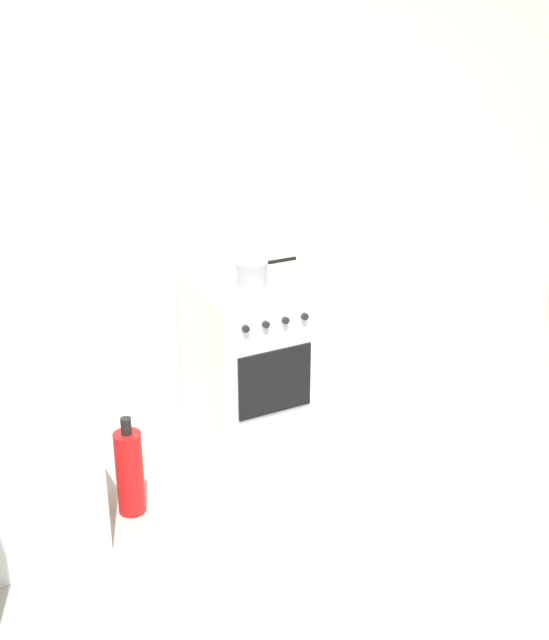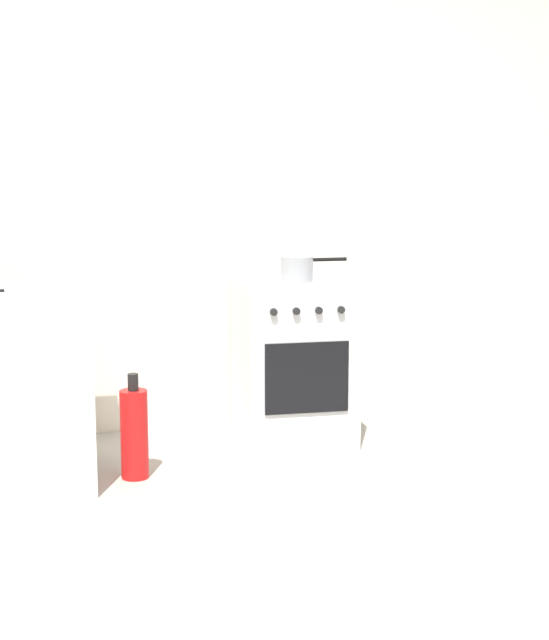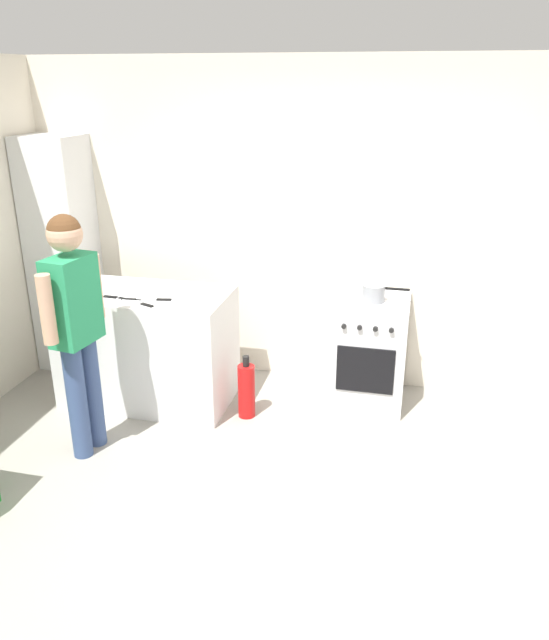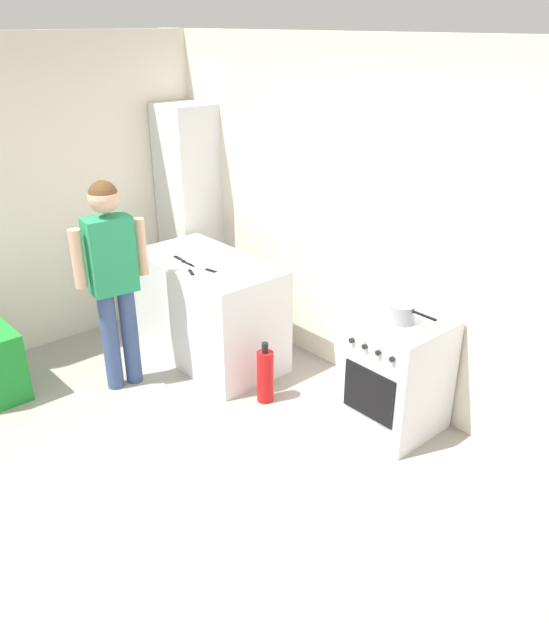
# 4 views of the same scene
# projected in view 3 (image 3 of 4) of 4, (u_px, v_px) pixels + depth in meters

# --- Properties ---
(ground_plane) EXTENTS (8.00, 8.00, 0.00)m
(ground_plane) POSITION_uv_depth(u_px,v_px,m) (281.00, 517.00, 3.69)
(ground_plane) COLOR gray
(back_wall) EXTENTS (6.00, 0.10, 2.60)m
(back_wall) POSITION_uv_depth(u_px,v_px,m) (335.00, 229.00, 4.99)
(back_wall) COLOR silver
(back_wall) RESTS_ON ground
(counter_unit) EXTENTS (1.30, 0.70, 0.90)m
(counter_unit) POSITION_uv_depth(u_px,v_px,m) (148.00, 347.00, 4.90)
(counter_unit) COLOR silver
(counter_unit) RESTS_ON ground
(oven_left) EXTENTS (0.57, 0.62, 0.85)m
(oven_left) POSITION_uv_depth(u_px,v_px,m) (369.00, 351.00, 4.89)
(oven_left) COLOR silver
(oven_left) RESTS_ON ground
(pot) EXTENTS (0.35, 0.17, 0.13)m
(pot) POSITION_uv_depth(u_px,v_px,m) (374.00, 293.00, 4.68)
(pot) COLOR gray
(pot) RESTS_ON oven_left
(knife_paring) EXTENTS (0.21, 0.04, 0.01)m
(knife_paring) POSITION_uv_depth(u_px,v_px,m) (133.00, 300.00, 4.58)
(knife_paring) COLOR silver
(knife_paring) RESTS_ON counter_unit
(knife_bread) EXTENTS (0.34, 0.16, 0.01)m
(knife_bread) POSITION_uv_depth(u_px,v_px,m) (137.00, 302.00, 4.52)
(knife_bread) COLOR silver
(knife_bread) RESTS_ON counter_unit
(knife_utility) EXTENTS (0.25, 0.07, 0.01)m
(knife_utility) POSITION_uv_depth(u_px,v_px,m) (172.00, 300.00, 4.58)
(knife_utility) COLOR silver
(knife_utility) RESTS_ON counter_unit
(knife_chef) EXTENTS (0.31, 0.05, 0.01)m
(knife_chef) POSITION_uv_depth(u_px,v_px,m) (121.00, 298.00, 4.61)
(knife_chef) COLOR silver
(knife_chef) RESTS_ON counter_unit
(person) EXTENTS (0.24, 0.57, 1.66)m
(person) POSITION_uv_depth(u_px,v_px,m) (75.00, 316.00, 4.01)
(person) COLOR #384C7A
(person) RESTS_ON ground
(fire_extinguisher) EXTENTS (0.13, 0.13, 0.50)m
(fire_extinguisher) POSITION_uv_depth(u_px,v_px,m) (246.00, 390.00, 4.72)
(fire_extinguisher) COLOR red
(fire_extinguisher) RESTS_ON ground
(larder_cabinet) EXTENTS (0.48, 0.44, 2.00)m
(larder_cabinet) POSITION_uv_depth(u_px,v_px,m) (63.00, 256.00, 5.34)
(larder_cabinet) COLOR silver
(larder_cabinet) RESTS_ON ground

